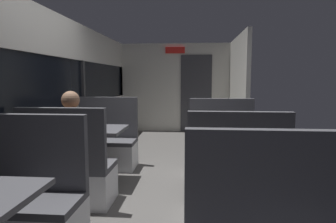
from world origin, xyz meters
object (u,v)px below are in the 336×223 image
at_px(bench_mid_window_facing_entry, 106,146).
at_px(bench_rear_aisle_facing_entry, 222,152).
at_px(bench_mid_window_facing_end, 69,175).
at_px(seated_passenger, 71,155).
at_px(dining_table_mid_window, 90,136).
at_px(coffee_cup_primary, 98,126).
at_px(bench_rear_aisle_facing_end, 235,187).
at_px(bench_near_window_facing_entry, 24,211).
at_px(dining_table_rear_aisle, 228,141).
at_px(coffee_cup_secondary, 224,131).

distance_m(bench_mid_window_facing_entry, bench_rear_aisle_facing_entry, 1.80).
relative_size(bench_mid_window_facing_end, seated_passenger, 0.87).
distance_m(dining_table_mid_window, coffee_cup_primary, 0.23).
xyz_separation_m(dining_table_mid_window, bench_rear_aisle_facing_end, (1.79, -0.90, -0.31)).
relative_size(bench_near_window_facing_entry, coffee_cup_primary, 12.22).
relative_size(dining_table_rear_aisle, bench_rear_aisle_facing_end, 0.82).
distance_m(bench_mid_window_facing_entry, bench_rear_aisle_facing_end, 2.40).
xyz_separation_m(bench_near_window_facing_entry, dining_table_mid_window, (0.00, 1.59, 0.31)).
bearing_deg(coffee_cup_secondary, bench_rear_aisle_facing_end, -84.11).
bearing_deg(bench_mid_window_facing_end, bench_rear_aisle_facing_end, -6.38).
distance_m(dining_table_mid_window, seated_passenger, 0.64).
bearing_deg(bench_near_window_facing_entry, coffee_cup_secondary, 36.69).
height_order(dining_table_mid_window, bench_mid_window_facing_end, bench_mid_window_facing_end).
distance_m(bench_mid_window_facing_end, dining_table_rear_aisle, 1.88).
distance_m(bench_rear_aisle_facing_entry, coffee_cup_primary, 1.81).
relative_size(bench_near_window_facing_entry, bench_mid_window_facing_entry, 1.00).
relative_size(dining_table_rear_aisle, coffee_cup_primary, 10.00).
bearing_deg(bench_near_window_facing_entry, bench_rear_aisle_facing_entry, 49.39).
bearing_deg(bench_rear_aisle_facing_entry, seated_passenger, -147.82).
distance_m(dining_table_mid_window, bench_mid_window_facing_end, 0.77).
bearing_deg(bench_rear_aisle_facing_end, coffee_cup_primary, 154.07).
xyz_separation_m(bench_mid_window_facing_entry, coffee_cup_secondary, (1.73, -1.00, 0.46)).
relative_size(bench_mid_window_facing_end, coffee_cup_secondary, 12.22).
height_order(bench_near_window_facing_entry, coffee_cup_secondary, bench_near_window_facing_entry).
height_order(bench_mid_window_facing_entry, coffee_cup_primary, bench_mid_window_facing_entry).
bearing_deg(dining_table_mid_window, bench_rear_aisle_facing_entry, 15.59).
xyz_separation_m(dining_table_rear_aisle, bench_rear_aisle_facing_end, (0.00, -0.70, -0.31)).
relative_size(bench_mid_window_facing_entry, bench_rear_aisle_facing_end, 1.00).
height_order(bench_rear_aisle_facing_entry, coffee_cup_secondary, bench_rear_aisle_facing_entry).
relative_size(bench_mid_window_facing_end, bench_rear_aisle_facing_entry, 1.00).
height_order(bench_mid_window_facing_end, dining_table_rear_aisle, bench_mid_window_facing_end).
bearing_deg(coffee_cup_primary, bench_mid_window_facing_entry, 100.33).
xyz_separation_m(bench_near_window_facing_entry, dining_table_rear_aisle, (1.79, 1.39, 0.31)).
relative_size(bench_near_window_facing_entry, bench_rear_aisle_facing_entry, 1.00).
bearing_deg(bench_mid_window_facing_entry, coffee_cup_primary, -79.67).
relative_size(bench_mid_window_facing_entry, bench_rear_aisle_facing_entry, 1.00).
bearing_deg(seated_passenger, dining_table_mid_window, 90.00).
height_order(bench_mid_window_facing_entry, bench_rear_aisle_facing_end, same).
bearing_deg(dining_table_rear_aisle, bench_mid_window_facing_end, -164.41).
xyz_separation_m(bench_mid_window_facing_end, bench_rear_aisle_facing_end, (1.79, -0.20, 0.00)).
height_order(bench_rear_aisle_facing_entry, coffee_cup_primary, bench_rear_aisle_facing_entry).
bearing_deg(coffee_cup_secondary, bench_mid_window_facing_entry, 149.96).
xyz_separation_m(bench_rear_aisle_facing_end, seated_passenger, (-1.79, 0.27, 0.21)).
bearing_deg(bench_near_window_facing_entry, bench_mid_window_facing_end, 90.00).
distance_m(dining_table_rear_aisle, coffee_cup_secondary, 0.19).
relative_size(dining_table_mid_window, bench_rear_aisle_facing_entry, 0.82).
height_order(dining_table_rear_aisle, seated_passenger, seated_passenger).
relative_size(seated_passenger, coffee_cup_primary, 14.00).
bearing_deg(bench_near_window_facing_entry, dining_table_rear_aisle, 37.79).
bearing_deg(bench_rear_aisle_facing_end, dining_table_rear_aisle, 90.00).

